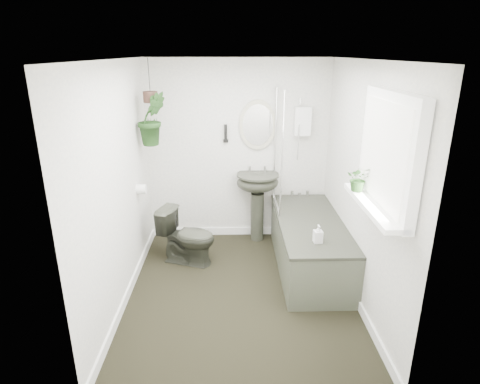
{
  "coord_description": "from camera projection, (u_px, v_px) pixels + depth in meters",
  "views": [
    {
      "loc": [
        -0.09,
        -3.59,
        2.37
      ],
      "look_at": [
        0.0,
        0.15,
        1.05
      ],
      "focal_mm": 30.0,
      "sensor_mm": 36.0,
      "label": 1
    }
  ],
  "objects": [
    {
      "name": "floor",
      "position": [
        240.0,
        293.0,
        4.18
      ],
      "size": [
        2.3,
        2.8,
        0.02
      ],
      "primitive_type": "cube",
      "color": "black",
      "rests_on": "ground"
    },
    {
      "name": "ceiling",
      "position": [
        240.0,
        58.0,
        3.4
      ],
      "size": [
        2.3,
        2.8,
        0.02
      ],
      "primitive_type": "cube",
      "color": "white",
      "rests_on": "ground"
    },
    {
      "name": "wall_back",
      "position": [
        238.0,
        152.0,
        5.12
      ],
      "size": [
        2.3,
        0.02,
        2.3
      ],
      "primitive_type": "cube",
      "color": "silver",
      "rests_on": "ground"
    },
    {
      "name": "wall_front",
      "position": [
        246.0,
        261.0,
        2.46
      ],
      "size": [
        2.3,
        0.02,
        2.3
      ],
      "primitive_type": "cube",
      "color": "silver",
      "rests_on": "ground"
    },
    {
      "name": "wall_left",
      "position": [
        117.0,
        188.0,
        3.76
      ],
      "size": [
        0.02,
        2.8,
        2.3
      ],
      "primitive_type": "cube",
      "color": "silver",
      "rests_on": "ground"
    },
    {
      "name": "wall_right",
      "position": [
        362.0,
        186.0,
        3.82
      ],
      "size": [
        0.02,
        2.8,
        2.3
      ],
      "primitive_type": "cube",
      "color": "silver",
      "rests_on": "ground"
    },
    {
      "name": "skirting",
      "position": [
        240.0,
        288.0,
        4.16
      ],
      "size": [
        2.3,
        2.8,
        0.1
      ],
      "primitive_type": "cube",
      "color": "white",
      "rests_on": "floor"
    },
    {
      "name": "bathtub",
      "position": [
        309.0,
        244.0,
        4.56
      ],
      "size": [
        0.72,
        1.72,
        0.58
      ],
      "primitive_type": null,
      "color": "#2B2D24",
      "rests_on": "floor"
    },
    {
      "name": "bath_screen",
      "position": [
        278.0,
        149.0,
        4.69
      ],
      "size": [
        0.04,
        0.72,
        1.4
      ],
      "primitive_type": null,
      "color": "silver",
      "rests_on": "bathtub"
    },
    {
      "name": "shower_box",
      "position": [
        303.0,
        121.0,
        4.94
      ],
      "size": [
        0.2,
        0.1,
        0.35
      ],
      "primitive_type": "cube",
      "color": "white",
      "rests_on": "wall_back"
    },
    {
      "name": "oval_mirror",
      "position": [
        258.0,
        125.0,
        4.97
      ],
      "size": [
        0.46,
        0.03,
        0.62
      ],
      "primitive_type": "ellipsoid",
      "color": "#B6B196",
      "rests_on": "wall_back"
    },
    {
      "name": "wall_sconce",
      "position": [
        226.0,
        133.0,
        4.98
      ],
      "size": [
        0.04,
        0.04,
        0.22
      ],
      "primitive_type": "cylinder",
      "color": "black",
      "rests_on": "wall_back"
    },
    {
      "name": "toilet_roll_holder",
      "position": [
        141.0,
        189.0,
        4.51
      ],
      "size": [
        0.11,
        0.11,
        0.11
      ],
      "primitive_type": "cylinder",
      "rotation": [
        0.0,
        1.57,
        0.0
      ],
      "color": "white",
      "rests_on": "wall_left"
    },
    {
      "name": "window_recess",
      "position": [
        389.0,
        153.0,
        2.99
      ],
      "size": [
        0.08,
        1.0,
        0.9
      ],
      "primitive_type": "cube",
      "color": "white",
      "rests_on": "wall_right"
    },
    {
      "name": "window_sill",
      "position": [
        373.0,
        205.0,
        3.13
      ],
      "size": [
        0.18,
        1.0,
        0.04
      ],
      "primitive_type": "cube",
      "color": "white",
      "rests_on": "wall_right"
    },
    {
      "name": "window_blinds",
      "position": [
        383.0,
        153.0,
        2.99
      ],
      "size": [
        0.01,
        0.86,
        0.76
      ],
      "primitive_type": "cube",
      "color": "white",
      "rests_on": "wall_right"
    },
    {
      "name": "toilet",
      "position": [
        188.0,
        236.0,
        4.67
      ],
      "size": [
        0.73,
        0.56,
        0.66
      ],
      "primitive_type": "imported",
      "rotation": [
        0.0,
        0.0,
        1.25
      ],
      "color": "#2B2D24",
      "rests_on": "floor"
    },
    {
      "name": "pedestal_sink",
      "position": [
        257.0,
        207.0,
        5.19
      ],
      "size": [
        0.61,
        0.55,
        0.91
      ],
      "primitive_type": null,
      "rotation": [
        0.0,
        0.0,
        0.18
      ],
      "color": "#2B2D24",
      "rests_on": "floor"
    },
    {
      "name": "sill_plant",
      "position": [
        359.0,
        179.0,
        3.35
      ],
      "size": [
        0.24,
        0.22,
        0.22
      ],
      "primitive_type": "imported",
      "rotation": [
        0.0,
        0.0,
        -0.27
      ],
      "color": "black",
      "rests_on": "window_sill"
    },
    {
      "name": "hanging_plant",
      "position": [
        152.0,
        119.0,
        4.5
      ],
      "size": [
        0.41,
        0.39,
        0.6
      ],
      "primitive_type": "imported",
      "rotation": [
        0.0,
        0.0,
        0.47
      ],
      "color": "black",
      "rests_on": "ceiling"
    },
    {
      "name": "soap_bottle",
      "position": [
        318.0,
        234.0,
        3.93
      ],
      "size": [
        0.09,
        0.09,
        0.18
      ],
      "primitive_type": "imported",
      "rotation": [
        0.0,
        0.0,
        0.09
      ],
      "color": "#312827",
      "rests_on": "bathtub"
    },
    {
      "name": "hanging_pot",
      "position": [
        150.0,
        97.0,
        4.42
      ],
      "size": [
        0.16,
        0.16,
        0.12
      ],
      "primitive_type": "cylinder",
      "color": "#39241C",
      "rests_on": "ceiling"
    }
  ]
}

